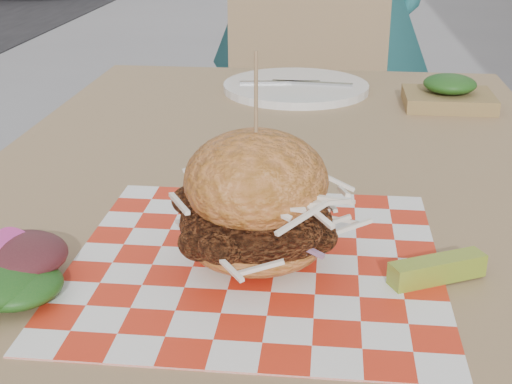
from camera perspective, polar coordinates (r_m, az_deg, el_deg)
patio_table at (r=0.97m, az=1.76°, el=-2.54°), size 0.80×1.20×0.75m
patio_chair at (r=1.86m, az=4.09°, el=5.84°), size 0.45×0.46×0.95m
paper_liner at (r=0.71m, az=0.00°, el=-5.54°), size 0.36×0.36×0.00m
sandwich at (r=0.68m, az=0.00°, el=-1.19°), size 0.18×0.18×0.21m
pickle_spear at (r=0.69m, az=14.30°, el=-6.01°), size 0.09×0.06×0.02m
place_setting at (r=1.34m, az=3.21°, el=8.38°), size 0.27×0.27×0.02m
kraft_tray at (r=1.28m, az=15.17°, el=7.59°), size 0.15×0.12×0.06m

